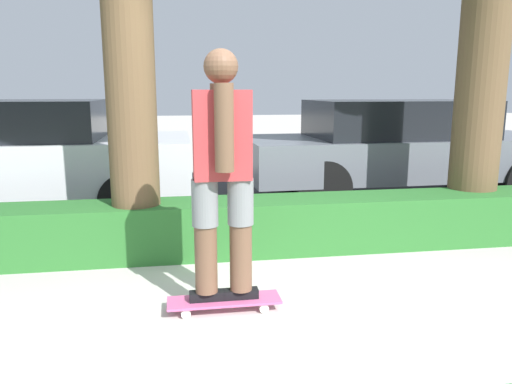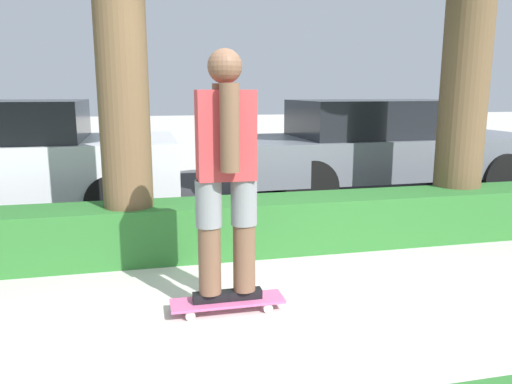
# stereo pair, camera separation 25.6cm
# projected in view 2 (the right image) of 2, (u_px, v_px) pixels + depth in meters

# --- Properties ---
(ground_plane) EXTENTS (60.00, 60.00, 0.00)m
(ground_plane) POSITION_uv_depth(u_px,v_px,m) (301.00, 318.00, 3.65)
(ground_plane) COLOR beige
(street_asphalt) EXTENTS (12.64, 5.00, 0.01)m
(street_asphalt) POSITION_uv_depth(u_px,v_px,m) (216.00, 198.00, 7.65)
(street_asphalt) COLOR #2D2D30
(street_asphalt) RESTS_ON ground_plane
(hedge_row) EXTENTS (12.64, 0.60, 0.54)m
(hedge_row) POSITION_uv_depth(u_px,v_px,m) (253.00, 225.00, 5.12)
(hedge_row) COLOR #2D702D
(hedge_row) RESTS_ON ground_plane
(skateboard) EXTENTS (0.85, 0.24, 0.09)m
(skateboard) POSITION_uv_depth(u_px,v_px,m) (228.00, 302.00, 3.75)
(skateboard) COLOR #DB5B93
(skateboard) RESTS_ON ground_plane
(skater_person) EXTENTS (0.52, 0.47, 1.83)m
(skater_person) POSITION_uv_depth(u_px,v_px,m) (226.00, 172.00, 3.55)
(skater_person) COLOR black
(skater_person) RESTS_ON skateboard
(parked_car_front) EXTENTS (4.37, 2.06, 1.50)m
(parked_car_front) POSITION_uv_depth(u_px,v_px,m) (3.00, 156.00, 6.52)
(parked_car_front) COLOR silver
(parked_car_front) RESTS_ON ground_plane
(parked_car_middle) EXTENTS (4.83, 1.87, 1.49)m
(parked_car_middle) POSITION_uv_depth(u_px,v_px,m) (383.00, 146.00, 7.64)
(parked_car_middle) COLOR slate
(parked_car_middle) RESTS_ON ground_plane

